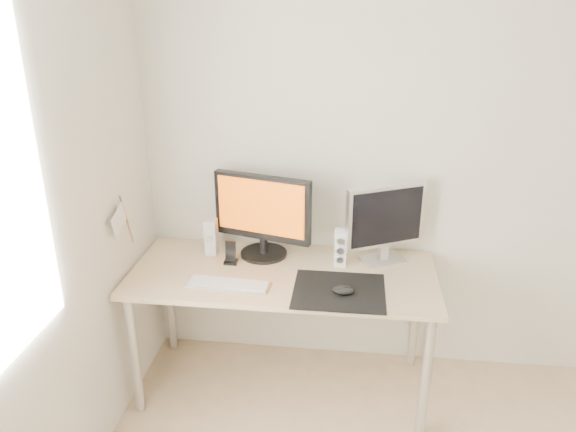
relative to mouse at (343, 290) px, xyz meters
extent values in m
plane|color=white|center=(0.61, 0.57, 0.50)|extent=(3.50, 0.00, 3.50)
cube|color=black|center=(-0.02, 0.03, -0.02)|extent=(0.45, 0.40, 0.00)
ellipsoid|color=black|center=(0.00, 0.00, 0.00)|extent=(0.11, 0.06, 0.04)
cube|color=#D1B587|center=(-0.32, 0.20, -0.04)|extent=(1.60, 0.70, 0.03)
cylinder|color=silver|center=(-1.06, -0.09, -0.40)|extent=(0.05, 0.05, 0.70)
cylinder|color=silver|center=(0.42, -0.09, -0.40)|extent=(0.05, 0.05, 0.70)
cylinder|color=silver|center=(-1.06, 0.49, -0.40)|extent=(0.05, 0.05, 0.70)
cylinder|color=silver|center=(0.42, 0.49, -0.40)|extent=(0.05, 0.05, 0.70)
cylinder|color=black|center=(-0.45, 0.39, -0.01)|extent=(0.32, 0.32, 0.02)
cylinder|color=black|center=(-0.45, 0.39, 0.05)|extent=(0.05, 0.05, 0.12)
cube|color=black|center=(-0.45, 0.38, 0.26)|extent=(0.54, 0.19, 0.36)
cube|color=orange|center=(-0.46, 0.36, 0.27)|extent=(0.48, 0.13, 0.30)
cube|color=silver|center=(0.20, 0.39, -0.02)|extent=(0.27, 0.24, 0.01)
cube|color=silver|center=(0.20, 0.39, 0.04)|extent=(0.06, 0.06, 0.10)
cube|color=silver|center=(0.20, 0.39, 0.24)|extent=(0.42, 0.24, 0.34)
cube|color=black|center=(0.21, 0.37, 0.24)|extent=(0.37, 0.19, 0.30)
cube|color=silver|center=(-0.74, 0.37, 0.08)|extent=(0.06, 0.07, 0.20)
cylinder|color=silver|center=(-0.74, 0.33, 0.02)|extent=(0.04, 0.01, 0.04)
cylinder|color=#A9A9AB|center=(-0.74, 0.33, 0.08)|extent=(0.04, 0.01, 0.04)
cylinder|color=silver|center=(-0.74, 0.33, 0.13)|extent=(0.04, 0.01, 0.04)
cube|color=white|center=(-0.03, 0.32, 0.08)|extent=(0.06, 0.07, 0.20)
cylinder|color=silver|center=(-0.03, 0.28, 0.02)|extent=(0.04, 0.01, 0.04)
cylinder|color=silver|center=(-0.03, 0.28, 0.08)|extent=(0.04, 0.01, 0.04)
cylinder|color=silver|center=(-0.03, 0.28, 0.13)|extent=(0.04, 0.01, 0.04)
cube|color=#ADAEB0|center=(-0.57, 0.02, -0.02)|extent=(0.43, 0.15, 0.01)
cube|color=white|center=(-0.57, 0.02, -0.01)|extent=(0.41, 0.13, 0.01)
cube|color=black|center=(-0.61, 0.26, -0.02)|extent=(0.07, 0.06, 0.02)
cube|color=black|center=(-0.61, 0.26, 0.05)|extent=(0.06, 0.03, 0.11)
cylinder|color=#A57F54|center=(-1.11, 0.12, 0.27)|extent=(0.01, 0.10, 0.29)
cube|color=white|center=(-1.11, 0.03, 0.31)|extent=(0.00, 0.19, 0.15)
camera|label=1|loc=(0.02, -2.40, 1.35)|focal=35.00mm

